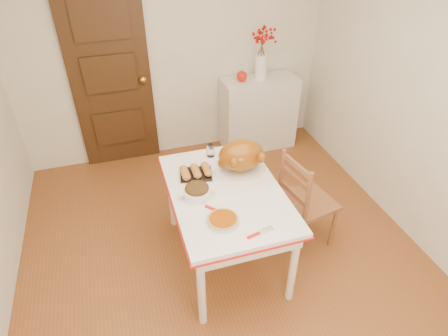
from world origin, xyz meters
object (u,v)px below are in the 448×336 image
object	(u,v)px
sideboard	(258,113)
chair_oak	(308,200)
kitchen_table	(226,226)
turkey_platter	(241,157)
pumpkin_pie	(223,220)

from	to	relation	value
sideboard	chair_oak	world-z (taller)	chair_oak
kitchen_table	turkey_platter	distance (m)	0.59
sideboard	kitchen_table	bearing A→B (deg)	-119.47
chair_oak	sideboard	bearing A→B (deg)	-17.11
pumpkin_pie	turkey_platter	bearing A→B (deg)	59.42
chair_oak	kitchen_table	bearing A→B (deg)	79.49
turkey_platter	pumpkin_pie	size ratio (longest dim) A/B	1.91
sideboard	pumpkin_pie	size ratio (longest dim) A/B	3.88
kitchen_table	pumpkin_pie	world-z (taller)	pumpkin_pie
sideboard	kitchen_table	world-z (taller)	sideboard
kitchen_table	turkey_platter	xyz separation A→B (m)	(0.20, 0.21, 0.52)
sideboard	chair_oak	size ratio (longest dim) A/B	0.95
sideboard	pumpkin_pie	bearing A→B (deg)	-118.14
sideboard	turkey_platter	world-z (taller)	turkey_platter
chair_oak	turkey_platter	distance (m)	0.73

